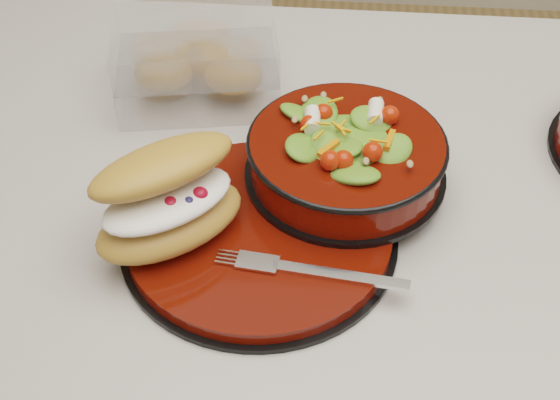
# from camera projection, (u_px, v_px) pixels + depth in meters

# --- Properties ---
(island_counter) EXTENTS (1.24, 0.74, 0.90)m
(island_counter) POSITION_uv_depth(u_px,v_px,m) (275.00, 392.00, 1.19)
(island_counter) COLOR silver
(island_counter) RESTS_ON ground
(dinner_plate) EXTENTS (0.29, 0.29, 0.02)m
(dinner_plate) POSITION_uv_depth(u_px,v_px,m) (260.00, 234.00, 0.80)
(dinner_plate) COLOR black
(dinner_plate) RESTS_ON island_counter
(salad_bowl) EXTENTS (0.22, 0.22, 0.09)m
(salad_bowl) POSITION_uv_depth(u_px,v_px,m) (346.00, 151.00, 0.82)
(salad_bowl) COLOR black
(salad_bowl) RESTS_ON dinner_plate
(croissant) EXTENTS (0.18, 0.18, 0.10)m
(croissant) POSITION_uv_depth(u_px,v_px,m) (169.00, 198.00, 0.75)
(croissant) COLOR #B17036
(croissant) RESTS_ON dinner_plate
(fork) EXTENTS (0.17, 0.04, 0.00)m
(fork) POSITION_uv_depth(u_px,v_px,m) (316.00, 271.00, 0.74)
(fork) COLOR silver
(fork) RESTS_ON dinner_plate
(pastry_box) EXTENTS (0.22, 0.17, 0.09)m
(pastry_box) POSITION_uv_depth(u_px,v_px,m) (197.00, 63.00, 0.96)
(pastry_box) COLOR white
(pastry_box) RESTS_ON island_counter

